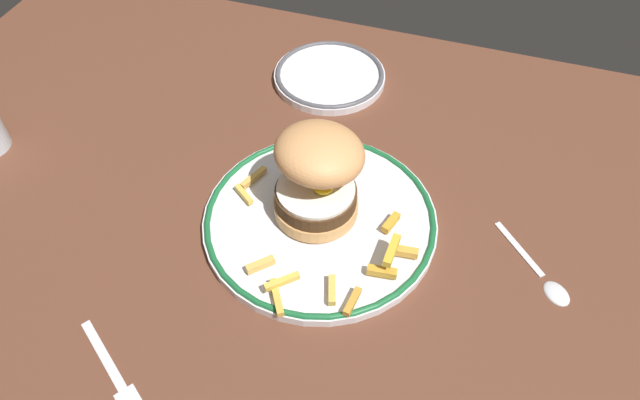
% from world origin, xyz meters
% --- Properties ---
extents(ground_plane, '(1.38, 0.82, 0.04)m').
position_xyz_m(ground_plane, '(0.00, 0.00, -0.02)').
color(ground_plane, brown).
extents(dinner_plate, '(0.30, 0.30, 0.02)m').
position_xyz_m(dinner_plate, '(0.01, -0.04, 0.01)').
color(dinner_plate, silver).
rests_on(dinner_plate, ground_plane).
extents(burger, '(0.16, 0.16, 0.12)m').
position_xyz_m(burger, '(0.00, -0.02, 0.08)').
color(burger, tan).
rests_on(burger, dinner_plate).
extents(fries_pile, '(0.25, 0.30, 0.03)m').
position_xyz_m(fries_pile, '(0.03, -0.06, 0.02)').
color(fries_pile, '#E2AF50').
rests_on(fries_pile, dinner_plate).
extents(side_plate, '(0.18, 0.18, 0.02)m').
position_xyz_m(side_plate, '(-0.07, 0.25, 0.01)').
color(side_plate, silver).
rests_on(side_plate, ground_plane).
extents(fork, '(0.13, 0.09, 0.00)m').
position_xyz_m(fork, '(-0.13, -0.30, 0.00)').
color(fork, silver).
rests_on(fork, ground_plane).
extents(spoon, '(0.10, 0.11, 0.01)m').
position_xyz_m(spoon, '(0.29, -0.04, 0.00)').
color(spoon, silver).
rests_on(spoon, ground_plane).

